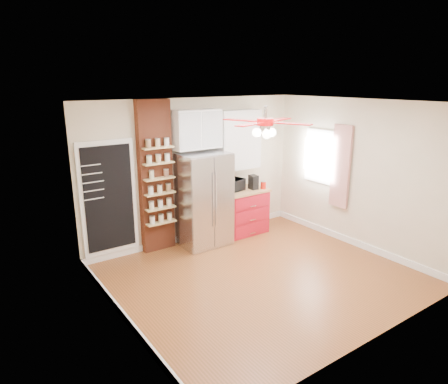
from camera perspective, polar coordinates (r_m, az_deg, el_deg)
floor at (r=6.51m, az=5.30°, el=-11.86°), size 4.50×4.50×0.00m
ceiling at (r=5.78m, az=5.99°, el=12.60°), size 4.50×4.50×0.00m
wall_back at (r=7.59m, az=-4.19°, el=3.08°), size 4.50×0.02×2.70m
wall_front at (r=4.75m, az=21.50°, el=-5.86°), size 4.50×0.02×2.70m
wall_left at (r=4.92m, az=-14.86°, el=-4.53°), size 0.02×4.00×2.70m
wall_right at (r=7.62m, az=18.65°, el=2.34°), size 0.02×4.00×2.70m
chalkboard at (r=6.93m, az=-16.15°, el=-0.87°), size 0.95×0.05×1.95m
brick_pillar at (r=7.13m, az=-9.74°, el=2.07°), size 0.60×0.16×2.70m
fridge at (r=7.38m, az=-2.98°, el=-1.09°), size 0.90×0.70×1.75m
upper_glass_cabinet at (r=7.28m, az=-3.95°, el=8.94°), size 0.90×0.35×0.70m
red_cabinet at (r=8.07m, az=2.73°, el=-2.73°), size 0.94×0.64×0.90m
upper_shelf_unit at (r=7.87m, az=2.10°, el=7.46°), size 0.90×0.30×1.15m
window at (r=8.12m, az=13.62°, el=4.95°), size 0.04×0.75×1.05m
curtain at (r=7.75m, az=16.35°, el=3.51°), size 0.06×0.40×1.55m
ceiling_fan at (r=5.80m, az=5.92°, el=9.88°), size 1.40×1.40×0.44m
toaster_oven at (r=7.82m, az=1.34°, el=0.99°), size 0.48×0.38×0.24m
coffee_maker at (r=7.96m, az=4.23°, el=1.41°), size 0.16×0.19×0.28m
canister_left at (r=8.02m, az=5.63°, el=0.97°), size 0.11×0.11×0.15m
canister_right at (r=8.15m, az=4.43°, el=1.22°), size 0.14×0.14×0.14m
pantry_jar_oats at (r=6.95m, az=-10.32°, el=2.45°), size 0.09×0.09×0.14m
pantry_jar_beans at (r=7.08m, az=-8.28°, el=2.71°), size 0.12×0.12×0.12m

